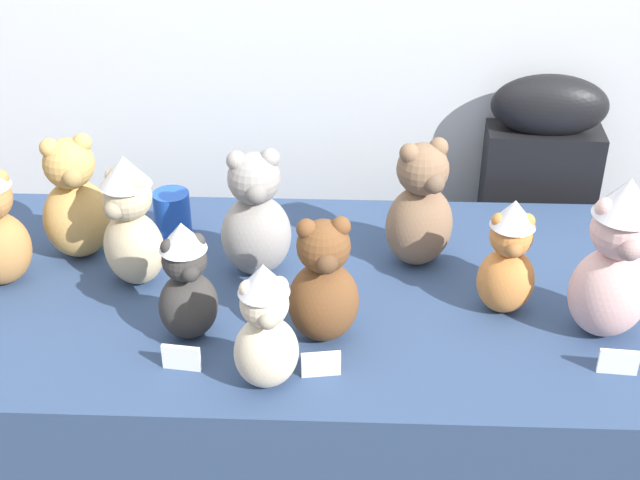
# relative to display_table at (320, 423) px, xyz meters

# --- Properties ---
(display_table) EXTENTS (1.53, 0.76, 0.73)m
(display_table) POSITION_rel_display_table_xyz_m (0.00, 0.00, 0.00)
(display_table) COLOR navy
(display_table) RESTS_ON ground_plane
(instrument_case) EXTENTS (0.28, 0.13, 1.00)m
(instrument_case) POSITION_rel_display_table_xyz_m (0.53, 0.51, 0.14)
(instrument_case) COLOR black
(instrument_case) RESTS_ON ground_plane
(teddy_bear_ginger) EXTENTS (0.11, 0.10, 0.25)m
(teddy_bear_ginger) POSITION_rel_display_table_xyz_m (0.36, -0.05, 0.48)
(teddy_bear_ginger) COLOR #D17F3D
(teddy_bear_ginger) RESTS_ON display_table
(teddy_bear_charcoal) EXTENTS (0.14, 0.13, 0.25)m
(teddy_bear_charcoal) POSITION_rel_display_table_xyz_m (-0.24, -0.16, 0.48)
(teddy_bear_charcoal) COLOR #383533
(teddy_bear_charcoal) RESTS_ON display_table
(teddy_bear_mocha) EXTENTS (0.18, 0.17, 0.28)m
(teddy_bear_mocha) POSITION_rel_display_table_xyz_m (0.20, 0.12, 0.49)
(teddy_bear_mocha) COLOR #7F6047
(teddy_bear_mocha) RESTS_ON display_table
(teddy_bear_sand) EXTENTS (0.17, 0.16, 0.29)m
(teddy_bear_sand) POSITION_rel_display_table_xyz_m (-0.38, 0.02, 0.50)
(teddy_bear_sand) COLOR #CCB78E
(teddy_bear_sand) RESTS_ON display_table
(teddy_bear_cream) EXTENTS (0.13, 0.12, 0.25)m
(teddy_bear_cream) POSITION_rel_display_table_xyz_m (-0.08, -0.29, 0.48)
(teddy_bear_cream) COLOR beige
(teddy_bear_cream) RESTS_ON display_table
(teddy_bear_honey) EXTENTS (0.18, 0.17, 0.28)m
(teddy_bear_honey) POSITION_rel_display_table_xyz_m (-0.52, 0.12, 0.49)
(teddy_bear_honey) COLOR tan
(teddy_bear_honey) RESTS_ON display_table
(teddy_bear_blush) EXTENTS (0.16, 0.14, 0.33)m
(teddy_bear_blush) POSITION_rel_display_table_xyz_m (0.54, -0.12, 0.52)
(teddy_bear_blush) COLOR beige
(teddy_bear_blush) RESTS_ON display_table
(teddy_bear_chestnut) EXTENTS (0.15, 0.13, 0.26)m
(teddy_bear_chestnut) POSITION_rel_display_table_xyz_m (0.01, -0.15, 0.48)
(teddy_bear_chestnut) COLOR brown
(teddy_bear_chestnut) RESTS_ON display_table
(teddy_bear_ash) EXTENTS (0.17, 0.15, 0.28)m
(teddy_bear_ash) POSITION_rel_display_table_xyz_m (-0.13, 0.06, 0.49)
(teddy_bear_ash) COLOR gray
(teddy_bear_ash) RESTS_ON display_table
(party_cup_blue) EXTENTS (0.08, 0.08, 0.11)m
(party_cup_blue) POSITION_rel_display_table_xyz_m (-0.33, 0.20, 0.42)
(party_cup_blue) COLOR blue
(party_cup_blue) RESTS_ON display_table
(name_card_front_left) EXTENTS (0.07, 0.02, 0.05)m
(name_card_front_left) POSITION_rel_display_table_xyz_m (-0.24, -0.26, 0.39)
(name_card_front_left) COLOR white
(name_card_front_left) RESTS_ON display_table
(name_card_front_middle) EXTENTS (0.07, 0.01, 0.05)m
(name_card_front_middle) POSITION_rel_display_table_xyz_m (0.54, -0.24, 0.39)
(name_card_front_middle) COLOR white
(name_card_front_middle) RESTS_ON display_table
(name_card_front_right) EXTENTS (0.07, 0.02, 0.05)m
(name_card_front_right) POSITION_rel_display_table_xyz_m (0.01, -0.26, 0.39)
(name_card_front_right) COLOR white
(name_card_front_right) RESTS_ON display_table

